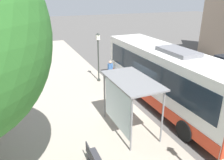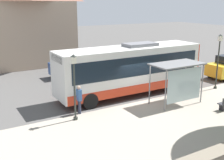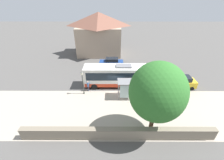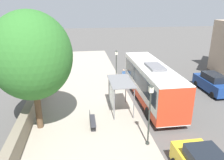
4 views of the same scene
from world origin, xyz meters
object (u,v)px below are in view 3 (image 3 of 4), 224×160
Objects in this scene: parked_car_behind_bus at (182,82)px; parked_car_far_lane at (111,63)px; bench at (147,106)px; bus_shelter at (130,85)px; bus at (118,75)px; street_lamp_far at (163,79)px; pedestrian at (88,85)px; street_lamp_near at (83,81)px; shade_tree at (157,92)px.

parked_car_far_lane is at bearing 56.82° from parked_car_behind_bus.
bus_shelter is at bearing 42.93° from bench.
bus is 6.97m from parked_car_far_lane.
bus_shelter is 3.64m from bench.
bus_shelter is 9.09m from parked_car_behind_bus.
bench is 0.45× the size of street_lamp_far.
bus is 3.18× the size of bus_shelter.
street_lamp_near reaches higher than pedestrian.
parked_car_far_lane is at bearing 9.50° from bus.
street_lamp_far is at bearing -140.27° from parked_car_far_lane.
bus reaches higher than parked_car_far_lane.
bus_shelter is 0.81× the size of street_lamp_far.
bench is (-4.00, -8.27, -0.52)m from pedestrian.
street_lamp_near is (-2.31, 5.20, 0.35)m from bus.
shade_tree is at bearing -163.84° from bus_shelter.
shade_tree is at bearing 156.38° from street_lamp_far.
pedestrian is 0.42× the size of parked_car_behind_bus.
bus is 3.56m from bus_shelter.
bus is at bearing -170.50° from parked_car_far_lane.
shade_tree is 17.27m from parked_car_far_lane.
pedestrian reaches higher than bench.
pedestrian is 11.08m from street_lamp_far.
parked_car_far_lane is at bearing 39.73° from street_lamp_far.
street_lamp_far is (3.39, -2.70, 1.97)m from bench.
bench is 8.18m from parked_car_behind_bus.
street_lamp_near is (-0.73, 0.57, 1.21)m from pedestrian.
parked_car_far_lane is (7.31, 11.18, -0.01)m from parked_car_behind_bus.
bench is 0.45× the size of parked_car_behind_bus.
pedestrian is at bearing 94.20° from parked_car_behind_bus.
street_lamp_near is 0.79× the size of parked_car_far_lane.
street_lamp_far reaches higher than bench.
bus is at bearing 87.16° from parked_car_behind_bus.
bus_shelter is at bearing 107.66° from parked_car_behind_bus.
bus is 1.29× the size of shade_tree.
street_lamp_far is (-2.19, -6.34, 0.58)m from bus.
bus is at bearing 24.25° from bus_shelter.
street_lamp_near is at bearing 90.59° from street_lamp_far.
bus is 10.44m from shade_tree.
shade_tree is (-7.02, -8.42, 3.09)m from street_lamp_near.
shade_tree is at bearing -134.61° from pedestrian.
pedestrian is 1.52m from street_lamp_near.
bus_shelter is at bearing 102.05° from street_lamp_far.
bus reaches higher than bus_shelter.
bus is 2.27× the size of parked_car_far_lane.
parked_car_far_lane is at bearing 14.49° from bus_shelter.
parked_car_far_lane is (16.13, 4.36, -4.37)m from shade_tree.
parked_car_behind_bus is at bearing -51.55° from bench.
bench is at bearing -158.90° from parked_car_far_lane.
street_lamp_far is 8.29m from shade_tree.
street_lamp_near reaches higher than parked_car_behind_bus.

